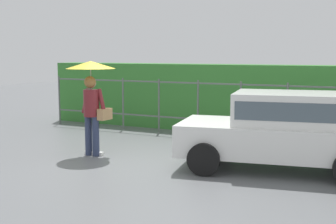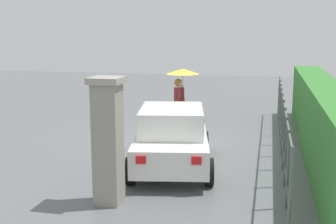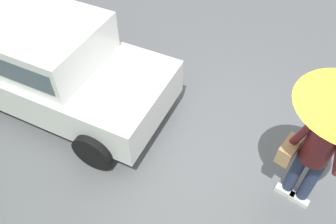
{
  "view_description": "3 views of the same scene",
  "coord_description": "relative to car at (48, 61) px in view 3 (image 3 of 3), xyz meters",
  "views": [
    {
      "loc": [
        4.51,
        -7.95,
        2.2
      ],
      "look_at": [
        0.33,
        0.32,
        1.01
      ],
      "focal_mm": 48.62,
      "sensor_mm": 36.0,
      "label": 1
    },
    {
      "loc": [
        12.43,
        2.8,
        3.24
      ],
      "look_at": [
        0.72,
        0.07,
        1.01
      ],
      "focal_mm": 46.57,
      "sensor_mm": 36.0,
      "label": 2
    },
    {
      "loc": [
        -1.33,
        2.8,
        4.19
      ],
      "look_at": [
        0.38,
        0.48,
        0.99
      ],
      "focal_mm": 36.8,
      "sensor_mm": 36.0,
      "label": 3
    }
  ],
  "objects": [
    {
      "name": "ground_plane",
      "position": [
        -2.58,
        -0.59,
        -0.8
      ],
      "size": [
        40.0,
        40.0,
        0.0
      ],
      "primitive_type": "plane",
      "color": "slate"
    },
    {
      "name": "pedestrian",
      "position": [
        -3.95,
        -0.57,
        0.72
      ],
      "size": [
        1.07,
        1.07,
        2.04
      ],
      "rotation": [
        0.0,
        0.0,
        1.52
      ],
      "color": "#2D3856",
      "rests_on": "ground"
    },
    {
      "name": "car",
      "position": [
        0.0,
        0.0,
        0.0
      ],
      "size": [
        3.95,
        2.4,
        1.48
      ],
      "rotation": [
        0.0,
        0.0,
        3.33
      ],
      "color": "white",
      "rests_on": "ground"
    }
  ]
}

